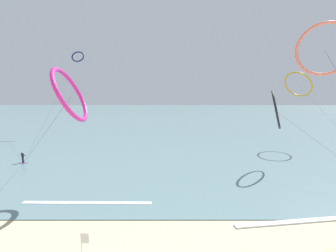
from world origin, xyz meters
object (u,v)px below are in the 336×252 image
kite_magenta (70,95)px  beach_flag (83,247)px  kite_amber (298,84)px  surfer_violet (22,158)px  kite_coral (324,49)px  kite_navy (77,57)px  kite_charcoal (276,110)px

kite_magenta → beach_flag: (4.45, -9.97, -8.29)m
kite_amber → surfer_violet: bearing=74.7°
kite_amber → kite_coral: size_ratio=1.83×
kite_coral → kite_navy: kite_navy is taller
kite_charcoal → kite_magenta: kite_magenta is taller
kite_coral → kite_navy: size_ratio=0.57×
kite_charcoal → beach_flag: 28.14m
kite_charcoal → kite_coral: 12.66m
kite_charcoal → kite_navy: kite_navy is taller
beach_flag → kite_navy: bearing=110.8°
kite_charcoal → kite_magenta: size_ratio=1.20×
surfer_violet → kite_navy: bearing=125.5°
surfer_violet → kite_navy: (-1.55, 27.09, 18.70)m
kite_amber → beach_flag: (-29.14, -31.87, -10.22)m
kite_charcoal → kite_navy: 48.58m
surfer_violet → kite_amber: kite_amber is taller
kite_navy → kite_charcoal: bearing=-38.5°
beach_flag → surfer_violet: bearing=128.5°
kite_charcoal → kite_navy: size_ratio=0.59×
surfer_violet → kite_magenta: (12.18, -10.95, 9.20)m
kite_charcoal → kite_coral: kite_coral is taller
kite_magenta → kite_navy: kite_navy is taller
kite_amber → kite_navy: size_ratio=1.04×
kite_charcoal → kite_amber: size_ratio=0.56×
kite_amber → kite_charcoal: bearing=113.2°
kite_charcoal → kite_navy: bearing=77.1°
kite_amber → kite_coral: kite_coral is taller
surfer_violet → kite_coral: (34.51, -12.64, 13.01)m
kite_coral → beach_flag: size_ratio=6.22×
kite_amber → kite_coral: bearing=125.8°
beach_flag → kite_charcoal: bearing=45.1°
kite_charcoal → kite_magenta: bearing=136.0°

